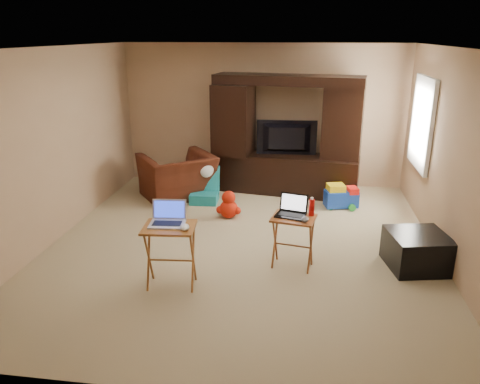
# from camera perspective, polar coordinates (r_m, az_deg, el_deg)

# --- Properties ---
(floor) EXTENTS (5.50, 5.50, 0.00)m
(floor) POSITION_cam_1_polar(r_m,az_deg,el_deg) (6.24, 0.26, -6.37)
(floor) COLOR #C3B387
(floor) RESTS_ON ground
(ceiling) EXTENTS (5.50, 5.50, 0.00)m
(ceiling) POSITION_cam_1_polar(r_m,az_deg,el_deg) (5.65, 0.30, 17.22)
(ceiling) COLOR silver
(ceiling) RESTS_ON ground
(wall_back) EXTENTS (5.00, 0.00, 5.00)m
(wall_back) POSITION_cam_1_polar(r_m,az_deg,el_deg) (8.50, 2.83, 9.28)
(wall_back) COLOR tan
(wall_back) RESTS_ON ground
(wall_front) EXTENTS (5.00, 0.00, 5.00)m
(wall_front) POSITION_cam_1_polar(r_m,az_deg,el_deg) (3.27, -6.33, -6.88)
(wall_front) COLOR tan
(wall_front) RESTS_ON ground
(wall_left) EXTENTS (0.00, 5.50, 5.50)m
(wall_left) POSITION_cam_1_polar(r_m,az_deg,el_deg) (6.63, -21.75, 5.22)
(wall_left) COLOR tan
(wall_left) RESTS_ON ground
(wall_right) EXTENTS (0.00, 5.50, 5.50)m
(wall_right) POSITION_cam_1_polar(r_m,az_deg,el_deg) (6.03, 24.60, 3.58)
(wall_right) COLOR tan
(wall_right) RESTS_ON ground
(window_pane) EXTENTS (0.00, 1.20, 1.20)m
(window_pane) POSITION_cam_1_polar(r_m,az_deg,el_deg) (7.46, 21.45, 7.83)
(window_pane) COLOR white
(window_pane) RESTS_ON ground
(window_frame) EXTENTS (0.06, 1.14, 1.34)m
(window_frame) POSITION_cam_1_polar(r_m,az_deg,el_deg) (7.45, 21.30, 7.84)
(window_frame) COLOR white
(window_frame) RESTS_ON ground
(entertainment_center) EXTENTS (2.52, 0.98, 2.01)m
(entertainment_center) POSITION_cam_1_polar(r_m,az_deg,el_deg) (8.02, 5.73, 6.85)
(entertainment_center) COLOR black
(entertainment_center) RESTS_ON floor
(television) EXTENTS (1.03, 0.19, 0.59)m
(television) POSITION_cam_1_polar(r_m,az_deg,el_deg) (7.98, 5.71, 6.49)
(television) COLOR black
(television) RESTS_ON entertainment_center
(recliner) EXTENTS (1.50, 1.47, 0.73)m
(recliner) POSITION_cam_1_polar(r_m,az_deg,el_deg) (7.95, -7.60, 1.92)
(recliner) COLOR #4E1D10
(recliner) RESTS_ON floor
(child_rocker) EXTENTS (0.47, 0.53, 0.59)m
(child_rocker) POSITION_cam_1_polar(r_m,az_deg,el_deg) (7.68, -4.40, 0.84)
(child_rocker) COLOR teal
(child_rocker) RESTS_ON floor
(plush_toy) EXTENTS (0.39, 0.32, 0.43)m
(plush_toy) POSITION_cam_1_polar(r_m,az_deg,el_deg) (7.03, -1.39, -1.51)
(plush_toy) COLOR red
(plush_toy) RESTS_ON floor
(push_toy) EXTENTS (0.60, 0.49, 0.39)m
(push_toy) POSITION_cam_1_polar(r_m,az_deg,el_deg) (7.63, 12.24, -0.44)
(push_toy) COLOR blue
(push_toy) RESTS_ON floor
(ottoman) EXTENTS (0.78, 0.78, 0.42)m
(ottoman) POSITION_cam_1_polar(r_m,az_deg,el_deg) (5.97, 20.77, -6.70)
(ottoman) COLOR black
(ottoman) RESTS_ON floor
(tray_table_left) EXTENTS (0.58, 0.48, 0.71)m
(tray_table_left) POSITION_cam_1_polar(r_m,az_deg,el_deg) (5.18, -8.44, -7.77)
(tray_table_left) COLOR #A86D28
(tray_table_left) RESTS_ON floor
(tray_table_right) EXTENTS (0.56, 0.48, 0.64)m
(tray_table_right) POSITION_cam_1_polar(r_m,az_deg,el_deg) (5.58, 6.45, -6.09)
(tray_table_right) COLOR #974F24
(tray_table_right) RESTS_ON floor
(laptop_left) EXTENTS (0.40, 0.33, 0.24)m
(laptop_left) POSITION_cam_1_polar(r_m,az_deg,el_deg) (5.03, -8.93, -2.74)
(laptop_left) COLOR silver
(laptop_left) RESTS_ON tray_table_left
(laptop_right) EXTENTS (0.39, 0.35, 0.24)m
(laptop_right) POSITION_cam_1_polar(r_m,az_deg,el_deg) (5.43, 6.21, -1.78)
(laptop_right) COLOR black
(laptop_right) RESTS_ON tray_table_right
(mouse_left) EXTENTS (0.11, 0.16, 0.06)m
(mouse_left) POSITION_cam_1_polar(r_m,az_deg,el_deg) (4.91, -6.75, -4.29)
(mouse_left) COLOR silver
(mouse_left) RESTS_ON tray_table_left
(mouse_right) EXTENTS (0.10, 0.14, 0.05)m
(mouse_right) POSITION_cam_1_polar(r_m,az_deg,el_deg) (5.33, 7.94, -3.33)
(mouse_right) COLOR #434448
(mouse_right) RESTS_ON tray_table_right
(water_bottle) EXTENTS (0.06, 0.06, 0.20)m
(water_bottle) POSITION_cam_1_polar(r_m,az_deg,el_deg) (5.49, 8.72, -1.88)
(water_bottle) COLOR red
(water_bottle) RESTS_ON tray_table_right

